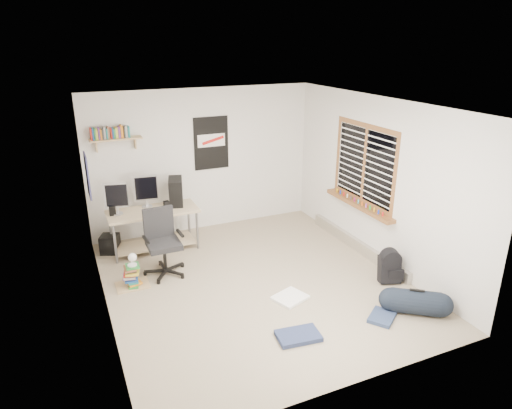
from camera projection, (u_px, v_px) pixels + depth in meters
name	position (u px, v px, depth m)	size (l,w,h in m)	color
floor	(255.00, 283.00, 6.49)	(4.00, 4.50, 0.01)	gray
ceiling	(255.00, 104.00, 5.62)	(4.00, 4.50, 0.01)	white
back_wall	(203.00, 160.00, 7.99)	(4.00, 0.01, 2.50)	silver
left_wall	(97.00, 223.00, 5.29)	(0.01, 4.50, 2.50)	silver
right_wall	(378.00, 182.00, 6.82)	(0.01, 4.50, 2.50)	silver
desk	(154.00, 229.00, 7.38)	(1.42, 0.62, 0.65)	#C8C08B
monitor_left	(117.00, 205.00, 7.05)	(0.36, 0.09, 0.39)	#AFB0B4
monitor_right	(146.00, 197.00, 7.35)	(0.38, 0.09, 0.42)	#9D9DA1
pc_tower	(176.00, 193.00, 7.48)	(0.22, 0.45, 0.47)	black
keyboard	(156.00, 216.00, 7.13)	(0.40, 0.14, 0.02)	black
speaker_left	(112.00, 212.00, 7.05)	(0.10, 0.10, 0.19)	black
speaker_right	(167.00, 206.00, 7.32)	(0.08, 0.08, 0.17)	black
office_chair	(164.00, 243.00, 6.57)	(0.64, 0.64, 0.98)	black
wall_shelf	(116.00, 139.00, 7.16)	(0.80, 0.22, 0.24)	tan
poster_back_wall	(211.00, 143.00, 7.92)	(0.62, 0.03, 0.92)	black
poster_left_wall	(87.00, 176.00, 6.24)	(0.02, 0.42, 0.60)	navy
window	(363.00, 164.00, 6.99)	(0.10, 1.50, 1.26)	brown
baseboard_heater	(357.00, 245.00, 7.46)	(0.08, 2.50, 0.18)	#B7B2A8
backpack	(389.00, 269.00, 6.45)	(0.29, 0.23, 0.39)	black
duffel_bag	(415.00, 303.00, 5.73)	(0.31, 0.31, 0.61)	black
tshirt	(290.00, 298.00, 6.08)	(0.42, 0.35, 0.04)	white
jeans_a	(298.00, 336.00, 5.28)	(0.50, 0.32, 0.05)	#222C4D
jeans_b	(382.00, 317.00, 5.65)	(0.37, 0.28, 0.05)	navy
book_stack	(132.00, 276.00, 6.36)	(0.40, 0.33, 0.27)	brown
desk_lamp	(132.00, 262.00, 6.27)	(0.13, 0.21, 0.21)	white
subwoofer	(110.00, 244.00, 7.36)	(0.28, 0.28, 0.31)	black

